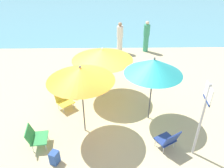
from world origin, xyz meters
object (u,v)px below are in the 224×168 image
umbrella_orange (81,74)px  beach_chair_b (168,139)px  beach_chair_d (67,86)px  person_a (146,37)px  umbrella_teal (154,66)px  person_b (120,38)px  beach_chair_c (63,99)px  beach_bag (55,158)px  warning_sign (204,111)px  umbrella_yellow (102,54)px  beach_chair_a (35,136)px

umbrella_orange → beach_chair_b: umbrella_orange is taller
beach_chair_d → person_a: bearing=64.9°
umbrella_teal → beach_chair_d: size_ratio=2.89×
umbrella_orange → person_b: size_ratio=1.36×
beach_chair_c → beach_bag: (0.16, -2.30, -0.18)m
beach_chair_c → warning_sign: (3.70, -2.05, 1.02)m
umbrella_orange → beach_chair_d: size_ratio=2.93×
beach_chair_b → person_a: 6.86m
beach_chair_d → umbrella_teal: bearing=-11.6°
beach_chair_c → beach_chair_d: 0.84m
person_a → warning_sign: size_ratio=0.76×
beach_chair_d → beach_chair_c: bearing=-72.7°
person_a → umbrella_yellow: bearing=122.5°
beach_chair_b → umbrella_yellow: bearing=3.5°
beach_chair_b → beach_chair_a: bearing=56.8°
beach_chair_a → person_b: person_b is taller
beach_chair_a → beach_chair_b: 3.51m
beach_chair_b → person_a: bearing=-33.6°
umbrella_orange → beach_chair_c: umbrella_orange is taller
umbrella_yellow → beach_chair_a: bearing=-125.8°
umbrella_yellow → beach_chair_d: size_ratio=2.83×
beach_chair_c → warning_sign: warning_sign is taller
person_a → beach_chair_a: bearing=119.2°
umbrella_orange → warning_sign: 3.08m
beach_chair_a → warning_sign: bearing=-11.4°
beach_chair_c → person_b: 5.29m
umbrella_orange → person_a: 6.70m
umbrella_orange → beach_chair_d: 2.64m
umbrella_teal → person_a: bearing=82.6°
beach_chair_d → warning_sign: 4.82m
umbrella_orange → person_b: bearing=77.6°
umbrella_yellow → beach_chair_d: 1.85m
umbrella_orange → beach_chair_b: (2.25, -0.78, -1.53)m
umbrella_teal → umbrella_yellow: (-1.45, 1.31, -0.19)m
umbrella_yellow → beach_bag: 3.54m
beach_chair_a → person_a: person_a is taller
umbrella_orange → person_a: umbrella_orange is taller
beach_chair_c → beach_chair_d: beach_chair_c is taller
umbrella_yellow → beach_chair_d: (-1.33, 0.12, -1.28)m
umbrella_orange → beach_chair_d: umbrella_orange is taller
umbrella_teal → person_b: (-0.65, 5.44, -1.04)m
beach_chair_b → beach_chair_d: size_ratio=0.92×
beach_chair_a → warning_sign: size_ratio=0.29×
beach_chair_b → beach_chair_c: 3.61m
umbrella_teal → warning_sign: (0.94, -1.45, -0.44)m
umbrella_yellow → person_a: 4.80m
person_b → beach_chair_a: bearing=172.6°
beach_chair_b → person_b: 6.84m
beach_bag → person_b: bearing=74.7°
umbrella_orange → beach_bag: umbrella_orange is taller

